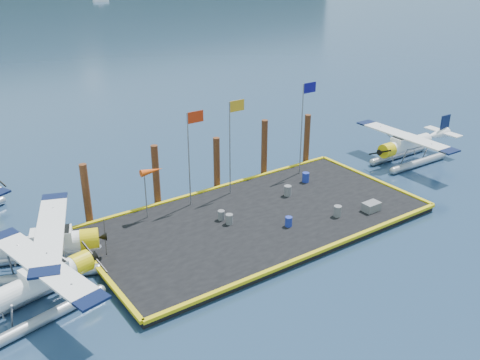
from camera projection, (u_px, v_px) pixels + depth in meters
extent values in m
plane|color=#172C47|center=(258.00, 223.00, 32.30)|extent=(4000.00, 4000.00, 0.00)
cube|color=black|center=(258.00, 220.00, 32.22)|extent=(20.00, 10.00, 0.40)
cylinder|color=#979CA5|center=(24.00, 299.00, 24.86)|extent=(5.58, 1.74, 0.54)
cylinder|color=#979CA5|center=(46.00, 318.00, 23.63)|extent=(5.58, 1.74, 0.54)
cylinder|color=white|center=(34.00, 284.00, 23.88)|extent=(4.31, 1.88, 0.99)
cube|color=white|center=(44.00, 273.00, 24.12)|extent=(2.15, 1.40, 0.81)
cube|color=black|center=(49.00, 267.00, 24.23)|extent=(1.44, 1.20, 0.50)
cylinder|color=#DCBD0C|center=(80.00, 263.00, 25.46)|extent=(1.11, 1.22, 1.05)
cube|color=black|center=(94.00, 257.00, 25.98)|extent=(0.49, 1.97, 1.01)
cube|color=white|center=(43.00, 265.00, 23.94)|extent=(3.08, 8.23, 0.11)
cube|color=#0A1234|center=(3.00, 236.00, 26.35)|extent=(1.50, 1.09, 0.12)
cube|color=#0A1234|center=(92.00, 300.00, 21.53)|extent=(1.50, 1.09, 0.12)
cylinder|color=#979CA5|center=(42.00, 256.00, 28.35)|extent=(5.52, 2.49, 0.55)
cylinder|color=#979CA5|center=(39.00, 277.00, 26.57)|extent=(5.52, 2.49, 0.55)
cylinder|color=white|center=(41.00, 245.00, 27.00)|extent=(4.34, 2.42, 1.01)
cube|color=white|center=(52.00, 238.00, 27.00)|extent=(2.24, 1.64, 0.82)
cube|color=black|center=(57.00, 234.00, 26.99)|extent=(1.54, 1.35, 0.50)
cylinder|color=#DCBD0C|center=(90.00, 239.00, 27.55)|extent=(1.23, 1.31, 1.06)
cube|color=black|center=(105.00, 237.00, 27.73)|extent=(0.76, 1.93, 1.03)
cube|color=white|center=(50.00, 230.00, 26.82)|extent=(4.15, 8.21, 0.11)
cube|color=#0A1234|center=(55.00, 197.00, 30.31)|extent=(1.57, 1.25, 0.12)
cube|color=#0A1234|center=(44.00, 272.00, 23.33)|extent=(1.57, 1.25, 0.12)
cylinder|color=#979CA5|center=(419.00, 163.00, 40.54)|extent=(5.67, 0.63, 0.55)
cylinder|color=#979CA5|center=(398.00, 155.00, 42.06)|extent=(5.67, 0.63, 0.55)
cylinder|color=white|center=(408.00, 144.00, 40.71)|extent=(4.26, 1.06, 1.00)
cube|color=white|center=(404.00, 142.00, 40.30)|extent=(2.02, 1.03, 0.82)
cube|color=black|center=(402.00, 140.00, 40.09)|extent=(1.29, 0.98, 0.50)
cylinder|color=#DCBD0C|center=(387.00, 150.00, 39.49)|extent=(0.93, 1.07, 1.06)
cube|color=black|center=(380.00, 152.00, 39.10)|extent=(0.08, 2.03, 1.03)
cube|color=white|center=(405.00, 136.00, 40.12)|extent=(1.48, 8.24, 0.11)
cube|color=#0A1234|center=(450.00, 151.00, 37.14)|extent=(1.38, 0.84, 0.12)
cube|color=#0A1234|center=(366.00, 123.00, 43.10)|extent=(1.38, 0.84, 0.12)
cube|color=#0A1234|center=(445.00, 124.00, 42.54)|extent=(1.01, 0.12, 1.55)
cube|color=white|center=(443.00, 132.00, 42.73)|extent=(0.86, 3.12, 0.09)
cylinder|color=slate|center=(229.00, 219.00, 31.26)|extent=(0.43, 0.43, 0.61)
cylinder|color=slate|center=(338.00, 211.00, 32.12)|extent=(0.48, 0.48, 0.67)
cylinder|color=slate|center=(288.00, 191.00, 34.79)|extent=(0.49, 0.49, 0.68)
cylinder|color=navy|center=(289.00, 222.00, 31.00)|extent=(0.41, 0.41, 0.58)
cylinder|color=navy|center=(306.00, 177.00, 36.82)|extent=(0.48, 0.48, 0.68)
cylinder|color=slate|center=(221.00, 215.00, 31.73)|extent=(0.41, 0.41, 0.58)
cube|color=slate|center=(371.00, 207.00, 32.84)|extent=(1.07, 0.71, 0.54)
cylinder|color=gray|center=(189.00, 160.00, 32.48)|extent=(0.08, 0.08, 6.00)
cube|color=red|center=(195.00, 117.00, 31.71)|extent=(1.10, 0.03, 0.70)
cylinder|color=gray|center=(230.00, 149.00, 34.02)|extent=(0.08, 0.08, 6.20)
cube|color=orange|center=(237.00, 106.00, 33.20)|extent=(1.10, 0.03, 0.70)
cylinder|color=gray|center=(301.00, 130.00, 37.10)|extent=(0.08, 0.08, 6.50)
cube|color=navy|center=(310.00, 88.00, 36.22)|extent=(1.10, 0.03, 0.70)
cylinder|color=gray|center=(146.00, 195.00, 31.52)|extent=(0.07, 0.07, 3.00)
cone|color=#DC440C|center=(152.00, 171.00, 31.22)|extent=(1.40, 0.44, 0.44)
cylinder|color=#462114|center=(87.00, 196.00, 31.11)|extent=(0.44, 0.44, 4.00)
cylinder|color=#462114|center=(156.00, 177.00, 33.42)|extent=(0.44, 0.44, 4.20)
cylinder|color=#462114|center=(217.00, 165.00, 35.86)|extent=(0.44, 0.44, 3.80)
cylinder|color=#462114|center=(264.00, 149.00, 37.85)|extent=(0.44, 0.44, 4.30)
cylinder|color=#462114|center=(307.00, 141.00, 40.01)|extent=(0.44, 0.44, 4.00)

